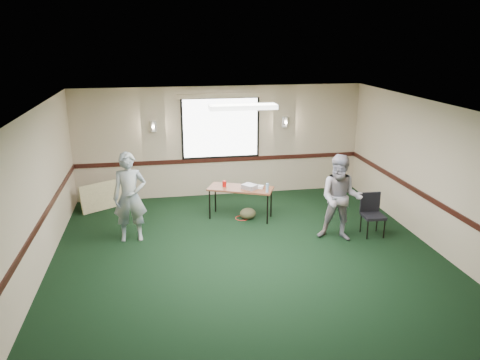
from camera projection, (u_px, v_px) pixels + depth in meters
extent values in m
plane|color=black|center=(253.00, 268.00, 8.07)|extent=(8.00, 8.00, 0.00)
plane|color=#C3B28C|center=(221.00, 142.00, 11.42)|extent=(7.00, 0.00, 7.00)
plane|color=#C3B28C|center=(351.00, 349.00, 3.90)|extent=(7.00, 0.00, 7.00)
plane|color=#C3B28C|center=(28.00, 208.00, 7.08)|extent=(0.00, 8.00, 8.00)
plane|color=#C3B28C|center=(448.00, 183.00, 8.25)|extent=(0.00, 8.00, 8.00)
plane|color=white|center=(255.00, 112.00, 7.26)|extent=(8.00, 8.00, 0.00)
cube|color=black|center=(221.00, 160.00, 11.54)|extent=(7.00, 0.03, 0.10)
cube|color=black|center=(33.00, 235.00, 7.21)|extent=(0.03, 8.00, 0.10)
cube|color=black|center=(444.00, 207.00, 8.38)|extent=(0.03, 8.00, 0.10)
cube|color=black|center=(221.00, 128.00, 11.30)|extent=(1.90, 0.01, 1.50)
cube|color=white|center=(221.00, 128.00, 11.29)|extent=(1.80, 0.02, 1.40)
cube|color=tan|center=(220.00, 96.00, 11.06)|extent=(2.05, 0.08, 0.10)
cylinder|color=silver|center=(153.00, 126.00, 10.96)|extent=(0.16, 0.16, 0.25)
cylinder|color=silver|center=(285.00, 122.00, 11.50)|extent=(0.16, 0.16, 0.25)
cube|color=white|center=(243.00, 107.00, 8.22)|extent=(1.20, 0.32, 0.08)
cube|color=#5D2F1A|center=(241.00, 189.00, 10.10)|extent=(1.49, 1.06, 0.04)
cylinder|color=black|center=(210.00, 205.00, 10.14)|extent=(0.03, 0.03, 0.66)
cylinder|color=black|center=(267.00, 210.00, 9.86)|extent=(0.03, 0.03, 0.66)
cylinder|color=black|center=(215.00, 198.00, 10.55)|extent=(0.03, 0.03, 0.66)
cylinder|color=black|center=(271.00, 203.00, 10.27)|extent=(0.03, 0.03, 0.66)
cube|color=#9B9DA4|center=(250.00, 187.00, 10.01)|extent=(0.37, 0.38, 0.10)
cube|color=white|center=(259.00, 187.00, 10.08)|extent=(0.24, 0.22, 0.05)
cylinder|color=#A90F0B|center=(224.00, 184.00, 10.15)|extent=(0.09, 0.09, 0.13)
cylinder|color=#8BBCE4|center=(267.00, 188.00, 9.78)|extent=(0.06, 0.06, 0.19)
ellipsoid|color=#403824|center=(248.00, 214.00, 10.19)|extent=(0.42, 0.37, 0.25)
torus|color=red|center=(242.00, 218.00, 10.25)|extent=(0.40, 0.40, 0.02)
cube|color=tan|center=(106.00, 195.00, 10.78)|extent=(1.15, 0.81, 0.63)
cube|color=black|center=(373.00, 216.00, 9.28)|extent=(0.42, 0.42, 0.05)
cube|color=black|center=(370.00, 202.00, 9.41)|extent=(0.41, 0.06, 0.41)
cylinder|color=black|center=(367.00, 230.00, 9.16)|extent=(0.03, 0.03, 0.38)
cylinder|color=black|center=(384.00, 229.00, 9.21)|extent=(0.03, 0.03, 0.38)
cylinder|color=black|center=(361.00, 223.00, 9.49)|extent=(0.03, 0.03, 0.38)
cylinder|color=black|center=(377.00, 222.00, 9.54)|extent=(0.03, 0.03, 0.38)
imported|color=#38537C|center=(130.00, 197.00, 8.96)|extent=(0.64, 0.43, 1.76)
imported|color=#7E95C4|center=(341.00, 198.00, 8.98)|extent=(1.02, 0.93, 1.70)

